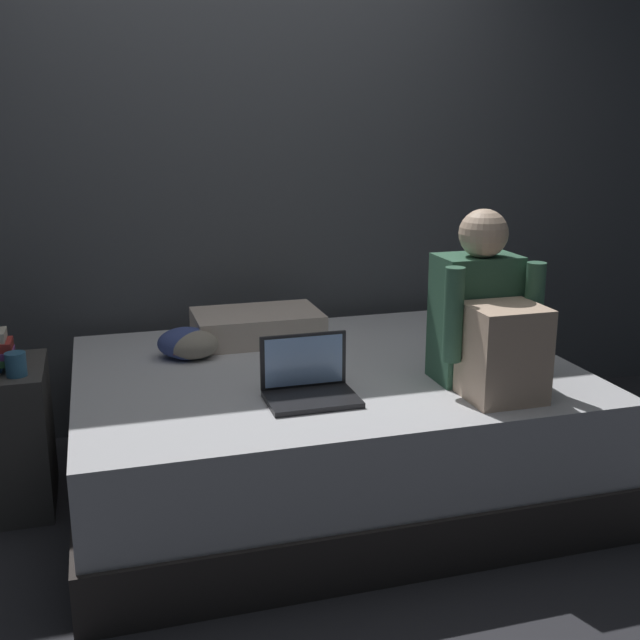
# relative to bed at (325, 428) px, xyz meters

# --- Properties ---
(ground_plane) EXTENTS (8.00, 8.00, 0.00)m
(ground_plane) POSITION_rel_bed_xyz_m (-0.20, -0.30, -0.26)
(ground_plane) COLOR #2D2D33
(wall_back) EXTENTS (5.60, 0.10, 2.70)m
(wall_back) POSITION_rel_bed_xyz_m (-0.20, 0.90, 1.09)
(wall_back) COLOR #4C4F54
(wall_back) RESTS_ON ground_plane
(bed) EXTENTS (2.00, 1.50, 0.53)m
(bed) POSITION_rel_bed_xyz_m (0.00, 0.00, 0.00)
(bed) COLOR #332D2B
(bed) RESTS_ON ground_plane
(person_sitting) EXTENTS (0.39, 0.44, 0.66)m
(person_sitting) POSITION_rel_bed_xyz_m (0.50, -0.39, 0.52)
(person_sitting) COLOR #38664C
(person_sitting) RESTS_ON bed
(laptop) EXTENTS (0.32, 0.23, 0.22)m
(laptop) POSITION_rel_bed_xyz_m (-0.16, -0.33, 0.33)
(laptop) COLOR black
(laptop) RESTS_ON bed
(pillow) EXTENTS (0.56, 0.36, 0.13)m
(pillow) POSITION_rel_bed_xyz_m (-0.18, 0.45, 0.34)
(pillow) COLOR beige
(pillow) RESTS_ON bed
(mug) EXTENTS (0.08, 0.08, 0.09)m
(mug) POSITION_rel_bed_xyz_m (-1.17, 0.09, 0.36)
(mug) COLOR teal
(mug) RESTS_ON nightstand
(clothes_pile) EXTENTS (0.25, 0.22, 0.13)m
(clothes_pile) POSITION_rel_bed_xyz_m (-0.51, 0.27, 0.33)
(clothes_pile) COLOR gray
(clothes_pile) RESTS_ON bed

